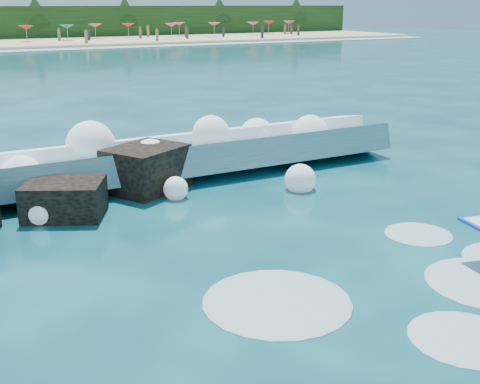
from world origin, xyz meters
The scene contains 5 objects.
ground centered at (0.00, 0.00, 0.00)m, with size 200.00×200.00×0.00m, color #082F42.
breaking_wave centered at (0.76, 7.97, 0.56)m, with size 18.67×2.88×1.61m.
rock_cluster centered at (-2.06, 6.50, 0.49)m, with size 8.49×3.62×1.54m.
wave_spray centered at (1.18, 7.70, 0.98)m, with size 15.10×4.92×2.18m.
surf_foam centered at (3.59, -1.83, 0.00)m, with size 9.21×5.65×0.14m.
Camera 1 is at (-4.82, -9.54, 5.33)m, focal length 45.00 mm.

